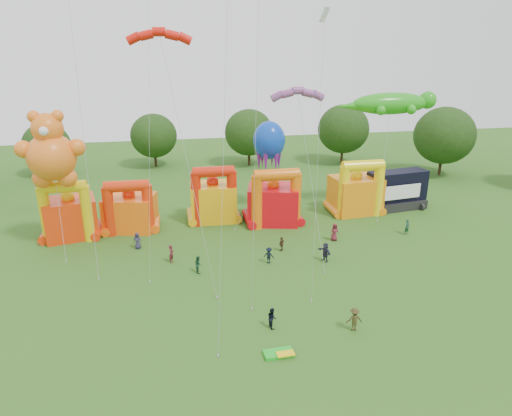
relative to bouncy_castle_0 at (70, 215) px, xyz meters
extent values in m
plane|color=#2B5919|center=(16.48, -26.85, -2.53)|extent=(160.00, 160.00, 0.00)
cylinder|color=#352314|center=(53.13, 15.44, -0.67)|extent=(0.44, 0.44, 3.72)
ellipsoid|color=#1B3610|center=(53.13, 15.44, 3.87)|extent=(9.30, 9.30, 8.89)
cylinder|color=#352314|center=(40.56, 25.87, -0.78)|extent=(0.44, 0.44, 3.51)
ellipsoid|color=#1B3610|center=(40.56, 25.87, 3.51)|extent=(8.77, 8.78, 8.39)
cylinder|color=#352314|center=(24.30, 27.55, -0.88)|extent=(0.44, 0.44, 3.30)
ellipsoid|color=#1B3610|center=(24.30, 27.55, 3.15)|extent=(8.25, 8.25, 7.88)
cylinder|color=#352314|center=(8.38, 29.53, -0.99)|extent=(0.44, 0.44, 3.09)
ellipsoid|color=#1B3610|center=(8.38, 29.53, 2.79)|extent=(7.73, 7.72, 7.38)
cylinder|color=#352314|center=(-8.01, 26.78, -1.09)|extent=(0.44, 0.44, 2.88)
ellipsoid|color=#1B3610|center=(-8.01, 26.78, 2.43)|extent=(7.20, 7.20, 6.88)
cube|color=red|center=(0.00, 0.29, -0.41)|extent=(6.05, 5.26, 4.26)
cylinder|color=yellow|center=(-2.04, -1.23, 0.51)|extent=(1.15, 1.15, 6.08)
cylinder|color=yellow|center=(2.04, -1.23, 0.51)|extent=(1.15, 1.15, 6.08)
cylinder|color=yellow|center=(0.00, -1.23, 3.55)|extent=(4.67, 1.21, 1.21)
sphere|color=yellow|center=(0.00, 0.29, 2.02)|extent=(1.40, 1.40, 1.40)
cube|color=#FA5F0D|center=(6.18, 1.33, -0.61)|extent=(6.11, 5.32, 3.85)
cylinder|color=red|center=(4.12, -0.20, 0.22)|extent=(1.16, 1.16, 5.51)
cylinder|color=red|center=(8.25, -0.20, 0.22)|extent=(1.16, 1.16, 5.51)
cylinder|color=red|center=(6.18, -0.20, 2.97)|extent=(4.71, 1.22, 1.22)
sphere|color=red|center=(6.18, 1.33, 1.62)|extent=(1.40, 1.40, 1.40)
cube|color=#E9A10C|center=(15.63, 2.55, -0.33)|extent=(5.39, 4.37, 4.40)
cylinder|color=red|center=(13.59, 1.03, 0.61)|extent=(1.15, 1.15, 6.29)
cylinder|color=red|center=(17.68, 1.03, 0.61)|extent=(1.15, 1.15, 6.29)
cylinder|color=red|center=(15.63, 1.03, 3.76)|extent=(4.67, 1.21, 1.21)
sphere|color=red|center=(15.63, 2.55, 2.17)|extent=(1.40, 1.40, 1.40)
cube|color=red|center=(22.42, 0.52, -0.37)|extent=(6.62, 5.77, 4.32)
cylinder|color=orange|center=(20.19, -1.14, 0.55)|extent=(1.26, 1.26, 6.18)
cylinder|color=orange|center=(24.65, -1.14, 0.55)|extent=(1.26, 1.26, 6.18)
cylinder|color=orange|center=(22.42, -1.14, 3.64)|extent=(5.09, 1.32, 1.32)
sphere|color=orange|center=(22.42, 0.52, 2.09)|extent=(1.40, 1.40, 1.40)
cube|color=orange|center=(33.20, 2.01, -0.32)|extent=(6.09, 5.08, 4.43)
cylinder|color=yellow|center=(30.99, 0.37, 0.63)|extent=(1.24, 1.24, 6.33)
cylinder|color=yellow|center=(35.40, 0.37, 0.63)|extent=(1.24, 1.24, 6.33)
cylinder|color=yellow|center=(33.20, 0.37, 3.79)|extent=(5.03, 1.30, 1.30)
sphere|color=yellow|center=(33.20, 2.01, 2.19)|extent=(1.40, 1.40, 1.40)
cube|color=black|center=(38.85, 2.04, -1.98)|extent=(7.87, 3.88, 1.10)
cube|color=black|center=(38.85, 2.24, 0.45)|extent=(7.82, 3.52, 3.77)
cube|color=white|center=(38.85, 0.77, 0.07)|extent=(5.16, 0.83, 1.77)
cylinder|color=black|center=(35.83, 0.91, -2.13)|extent=(0.30, 0.90, 0.90)
cylinder|color=black|center=(41.86, 0.91, -2.13)|extent=(0.30, 0.90, 0.90)
sphere|color=orange|center=(-0.30, -2.38, 6.95)|extent=(4.64, 4.64, 4.64)
sphere|color=orange|center=(-0.30, -2.38, 9.69)|extent=(2.95, 2.95, 2.95)
sphere|color=orange|center=(-1.36, -2.38, 10.85)|extent=(1.16, 1.16, 1.16)
sphere|color=orange|center=(0.75, -2.38, 10.85)|extent=(1.16, 1.16, 1.16)
sphere|color=orange|center=(-2.73, -2.38, 7.79)|extent=(1.69, 1.69, 1.69)
sphere|color=orange|center=(2.12, -2.38, 7.79)|extent=(1.69, 1.69, 1.69)
sphere|color=orange|center=(-1.46, -2.38, 4.84)|extent=(1.90, 1.90, 1.90)
sphere|color=orange|center=(0.85, -2.38, 4.84)|extent=(1.90, 1.90, 1.90)
sphere|color=white|center=(-0.30, -3.80, 9.69)|extent=(0.84, 0.84, 0.84)
ellipsoid|color=#259E16|center=(36.96, 2.38, 10.67)|extent=(9.65, 3.02, 2.56)
sphere|color=#259E16|center=(41.68, 2.38, 10.95)|extent=(2.07, 2.07, 2.07)
cone|color=#259E16|center=(32.06, 2.38, 10.48)|extent=(3.77, 1.51, 1.51)
sphere|color=#259E16|center=(38.85, 3.89, 10.10)|extent=(1.13, 1.13, 1.13)
sphere|color=#259E16|center=(38.85, 0.87, 10.10)|extent=(1.13, 1.13, 1.13)
sphere|color=#259E16|center=(35.08, 3.89, 10.10)|extent=(1.13, 1.13, 1.13)
sphere|color=#259E16|center=(35.08, 0.87, 10.10)|extent=(1.13, 1.13, 1.13)
ellipsoid|color=#0C3BB6|center=(22.91, 5.17, 6.23)|extent=(3.89, 3.89, 4.67)
cone|color=#591E8C|center=(24.18, 5.17, 4.09)|extent=(0.88, 0.88, 3.11)
cone|color=#591E8C|center=(23.55, 6.26, 4.09)|extent=(0.88, 0.88, 3.11)
cone|color=#591E8C|center=(22.28, 6.26, 4.09)|extent=(0.88, 0.88, 3.11)
cone|color=#591E8C|center=(21.65, 5.17, 4.09)|extent=(0.88, 0.88, 3.11)
cone|color=#591E8C|center=(22.28, 4.07, 4.09)|extent=(0.88, 0.88, 3.11)
cone|color=#591E8C|center=(23.55, 4.07, 4.09)|extent=(0.88, 0.88, 3.11)
cube|color=white|center=(23.54, -11.69, 19.40)|extent=(1.02, 1.02, 1.10)
cube|color=green|center=(17.38, -23.66, -2.41)|extent=(2.04, 1.09, 0.24)
cube|color=yellow|center=(17.78, -23.96, -2.27)|extent=(1.23, 0.66, 0.10)
imported|color=#2D2843|center=(7.15, -4.36, -1.67)|extent=(0.94, 0.71, 1.73)
imported|color=#551823|center=(10.52, -8.21, -1.63)|extent=(0.63, 0.77, 1.82)
imported|color=#1B4329|center=(12.91, -10.74, -1.72)|extent=(0.72, 0.87, 1.62)
imported|color=black|center=(19.66, -10.09, -1.72)|extent=(1.21, 1.07, 1.62)
imported|color=#462E1C|center=(21.51, -7.61, -1.77)|extent=(0.92, 0.87, 1.53)
imported|color=#252137|center=(25.06, -10.70, -1.58)|extent=(1.19, 1.84, 1.90)
imported|color=maroon|center=(27.64, -6.14, -1.57)|extent=(0.98, 0.68, 1.93)
imported|color=#19402C|center=(36.06, -6.05, -1.66)|extent=(0.76, 0.65, 1.75)
imported|color=black|center=(17.64, -20.44, -1.73)|extent=(0.73, 0.87, 1.61)
imported|color=#3A3217|center=(23.44, -21.91, -1.62)|extent=(1.23, 0.76, 1.83)
camera|label=1|loc=(11.13, -48.52, 17.17)|focal=32.00mm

